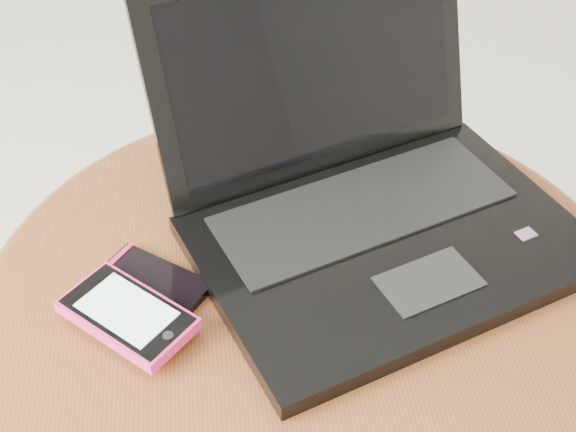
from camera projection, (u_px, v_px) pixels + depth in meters
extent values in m
cylinder|color=brown|center=(311.00, 299.00, 0.78)|extent=(0.64, 0.64, 0.03)
torus|color=brown|center=(311.00, 299.00, 0.78)|extent=(0.67, 0.67, 0.03)
cube|color=black|center=(390.00, 245.00, 0.80)|extent=(0.45, 0.38, 0.02)
cube|color=black|center=(364.00, 207.00, 0.83)|extent=(0.34, 0.22, 0.00)
cube|color=black|center=(429.00, 281.00, 0.75)|extent=(0.11, 0.09, 0.00)
cube|color=red|center=(526.00, 234.00, 0.80)|extent=(0.02, 0.02, 0.00)
cube|color=black|center=(315.00, 67.00, 0.84)|extent=(0.38, 0.20, 0.23)
cube|color=black|center=(317.00, 67.00, 0.83)|extent=(0.33, 0.17, 0.19)
cube|color=black|center=(153.00, 283.00, 0.77)|extent=(0.12, 0.11, 0.01)
cube|color=#BF234D|center=(113.00, 261.00, 0.79)|extent=(0.04, 0.05, 0.00)
cube|color=#F72C7A|center=(128.00, 315.00, 0.72)|extent=(0.14, 0.14, 0.01)
cube|color=black|center=(127.00, 310.00, 0.72)|extent=(0.13, 0.13, 0.00)
cube|color=#C9F0F6|center=(126.00, 309.00, 0.72)|extent=(0.10, 0.10, 0.00)
cylinder|color=black|center=(168.00, 335.00, 0.70)|extent=(0.01, 0.01, 0.00)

